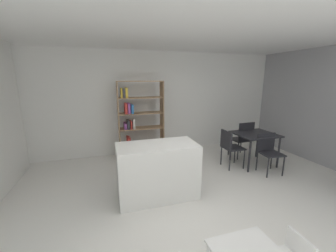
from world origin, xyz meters
name	(u,v)px	position (x,y,z in m)	size (l,w,h in m)	color
ground_plane	(192,209)	(0.00, 0.00, 0.00)	(10.06, 10.06, 0.00)	silver
ceiling_slab	(198,19)	(0.00, 0.00, 2.74)	(7.31, 5.73, 0.06)	white
back_partition	(152,103)	(0.00, 2.83, 1.35)	(7.31, 0.06, 2.71)	white
kitchen_island	(158,171)	(-0.42, 0.53, 0.47)	(1.33, 0.67, 0.94)	white
open_bookshelf	(136,120)	(-0.49, 2.41, 0.99)	(1.11, 0.35, 1.95)	#997551
dining_table	(255,137)	(2.09, 1.21, 0.66)	(0.90, 0.81, 0.75)	#232328
dining_chair_far	(243,137)	(2.10, 1.63, 0.56)	(0.49, 0.46, 0.94)	#232328
dining_chair_near	(268,149)	(2.10, 0.77, 0.51)	(0.46, 0.46, 0.84)	#232328
dining_chair_island_side	(230,145)	(1.43, 1.21, 0.53)	(0.43, 0.42, 0.87)	#232328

